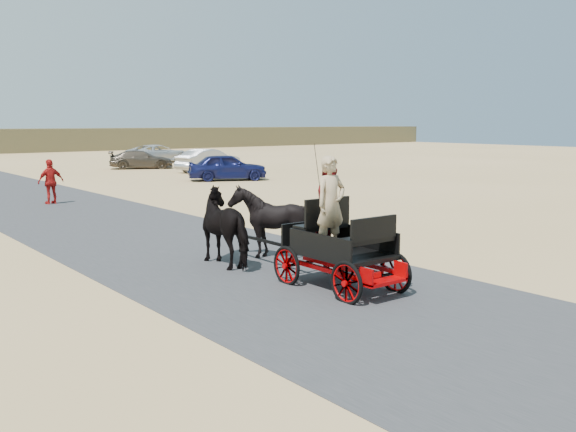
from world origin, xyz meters
TOP-DOWN VIEW (x-y plane):
  - ground at (0.00, 0.00)m, footprint 140.00×140.00m
  - road at (0.00, 0.00)m, footprint 6.00×140.00m
  - carriage at (0.48, 0.65)m, footprint 1.30×2.40m
  - horse_left at (-0.07, 3.65)m, footprint 0.91×2.01m
  - horse_right at (1.03, 3.65)m, footprint 1.37×1.54m
  - driver_man at (0.28, 0.70)m, footprint 0.66×0.43m
  - passenger_woman at (0.78, 1.25)m, footprint 0.77×0.60m
  - pedestrian at (0.24, 16.74)m, footprint 1.06×0.55m
  - car_a at (11.01, 21.11)m, footprint 4.54×3.26m
  - car_b at (13.30, 26.88)m, footprint 4.57×2.34m
  - car_c at (11.11, 32.01)m, footprint 4.52×3.32m
  - car_d at (14.87, 37.06)m, footprint 5.20×2.78m

SIDE VIEW (x-z plane):
  - ground at x=0.00m, z-range 0.00..0.00m
  - road at x=0.00m, z-range 0.00..0.01m
  - carriage at x=0.48m, z-range 0.00..0.72m
  - car_c at x=11.11m, z-range 0.00..1.22m
  - car_d at x=14.87m, z-range 0.00..1.39m
  - car_b at x=13.30m, z-range 0.00..1.43m
  - car_a at x=11.01m, z-range 0.00..1.44m
  - horse_left at x=-0.07m, z-range 0.00..1.70m
  - horse_right at x=1.03m, z-range 0.00..1.70m
  - pedestrian at x=0.24m, z-range 0.00..1.73m
  - passenger_woman at x=0.78m, z-range 0.72..2.30m
  - driver_man at x=0.28m, z-range 0.72..2.52m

